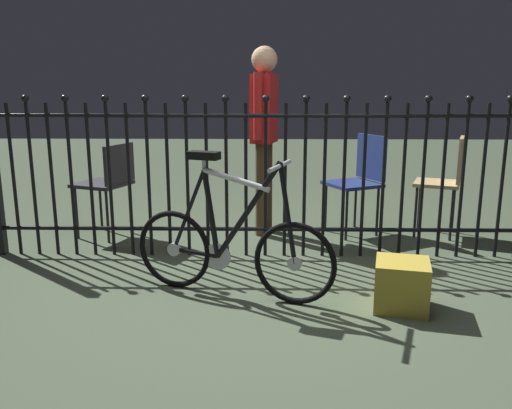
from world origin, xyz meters
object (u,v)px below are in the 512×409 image
Objects in this scene: chair_tan at (447,176)px; display_crate at (402,285)px; bicycle at (231,245)px; person_visitor at (264,124)px; chair_charcoal at (109,179)px; chair_navy at (360,175)px.

display_crate is (-0.77, -1.61, -0.40)m from chair_tan.
bicycle is 4.12× the size of display_crate.
chair_tan is 0.54× the size of person_visitor.
chair_tan is 1.68m from person_visitor.
person_visitor is at bearing 116.90° from display_crate.
person_visitor is 5.25× the size of display_crate.
bicycle is 1.56× the size of chair_charcoal.
person_visitor reaches higher than chair_charcoal.
chair_navy is 0.75m from chair_tan.
bicycle is at bearing 169.86° from display_crate.
chair_tan is at bearing 38.07° from bicycle.
chair_charcoal reaches higher than display_crate.
display_crate is (-0.03, -1.70, -0.39)m from chair_navy.
bicycle reaches higher than chair_tan.
display_crate is at bearing -63.10° from person_visitor.
person_visitor is at bearing 178.01° from chair_tan.
chair_navy is 1.07× the size of chair_charcoal.
display_crate is (1.05, -0.19, -0.19)m from bicycle.
bicycle is 1.86m from chair_navy.
chair_charcoal is at bearing -173.41° from person_visitor.
chair_tan is at bearing 1.94° from chair_charcoal.
chair_navy reaches higher than chair_tan.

